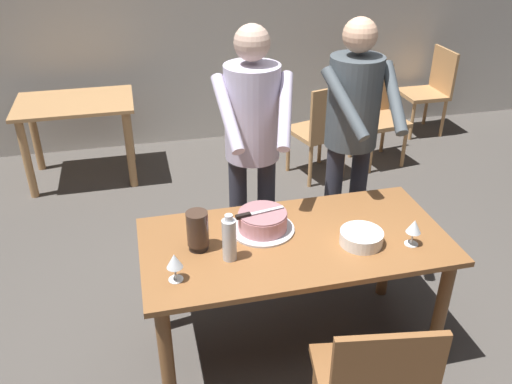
# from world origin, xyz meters

# --- Properties ---
(ground_plane) EXTENTS (14.00, 14.00, 0.00)m
(ground_plane) POSITION_xyz_m (0.00, 0.00, 0.00)
(ground_plane) COLOR #4C4742
(back_wall) EXTENTS (10.00, 0.12, 2.70)m
(back_wall) POSITION_xyz_m (0.00, 3.18, 1.35)
(back_wall) COLOR beige
(back_wall) RESTS_ON ground_plane
(main_dining_table) EXTENTS (1.59, 0.78, 0.75)m
(main_dining_table) POSITION_xyz_m (0.00, 0.00, 0.63)
(main_dining_table) COLOR brown
(main_dining_table) RESTS_ON ground_plane
(cake_on_platter) EXTENTS (0.34, 0.34, 0.11)m
(cake_on_platter) POSITION_xyz_m (-0.14, 0.12, 0.80)
(cake_on_platter) COLOR silver
(cake_on_platter) RESTS_ON main_dining_table
(cake_knife) EXTENTS (0.27, 0.07, 0.02)m
(cake_knife) POSITION_xyz_m (-0.21, 0.11, 0.87)
(cake_knife) COLOR silver
(cake_knife) RESTS_ON cake_on_platter
(plate_stack) EXTENTS (0.22, 0.22, 0.07)m
(plate_stack) POSITION_xyz_m (0.32, -0.11, 0.79)
(plate_stack) COLOR white
(plate_stack) RESTS_ON main_dining_table
(wine_glass_near) EXTENTS (0.08, 0.08, 0.14)m
(wine_glass_near) POSITION_xyz_m (0.56, -0.18, 0.85)
(wine_glass_near) COLOR silver
(wine_glass_near) RESTS_ON main_dining_table
(wine_glass_far) EXTENTS (0.08, 0.08, 0.14)m
(wine_glass_far) POSITION_xyz_m (-0.64, -0.19, 0.85)
(wine_glass_far) COLOR silver
(wine_glass_far) RESTS_ON main_dining_table
(water_bottle) EXTENTS (0.07, 0.07, 0.25)m
(water_bottle) POSITION_xyz_m (-0.36, -0.09, 0.86)
(water_bottle) COLOR silver
(water_bottle) RESTS_ON main_dining_table
(hurricane_lamp) EXTENTS (0.11, 0.11, 0.21)m
(hurricane_lamp) POSITION_xyz_m (-0.50, 0.03, 0.86)
(hurricane_lamp) COLOR black
(hurricane_lamp) RESTS_ON main_dining_table
(person_cutting_cake) EXTENTS (0.46, 0.57, 1.72)m
(person_cutting_cake) POSITION_xyz_m (-0.09, 0.60, 1.08)
(person_cutting_cake) COLOR #2D2D38
(person_cutting_cake) RESTS_ON ground_plane
(person_standing_beside) EXTENTS (0.47, 0.56, 1.72)m
(person_standing_beside) POSITION_xyz_m (0.55, 0.63, 1.08)
(person_standing_beside) COLOR #2D2D38
(person_standing_beside) RESTS_ON ground_plane
(background_table) EXTENTS (1.00, 0.70, 0.74)m
(background_table) POSITION_xyz_m (-1.24, 2.48, 0.58)
(background_table) COLOR tan
(background_table) RESTS_ON ground_plane
(background_chair_0) EXTENTS (0.55, 0.55, 0.90)m
(background_chair_0) POSITION_xyz_m (0.87, 1.97, 0.49)
(background_chair_0) COLOR tan
(background_chair_0) RESTS_ON ground_plane
(background_chair_1) EXTENTS (0.49, 0.49, 0.90)m
(background_chair_1) POSITION_xyz_m (1.50, 2.23, 0.49)
(background_chair_1) COLOR tan
(background_chair_1) RESTS_ON ground_plane
(background_chair_2) EXTENTS (0.44, 0.44, 0.90)m
(background_chair_2) POSITION_xyz_m (2.36, 2.76, 0.49)
(background_chair_2) COLOR tan
(background_chair_2) RESTS_ON ground_plane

